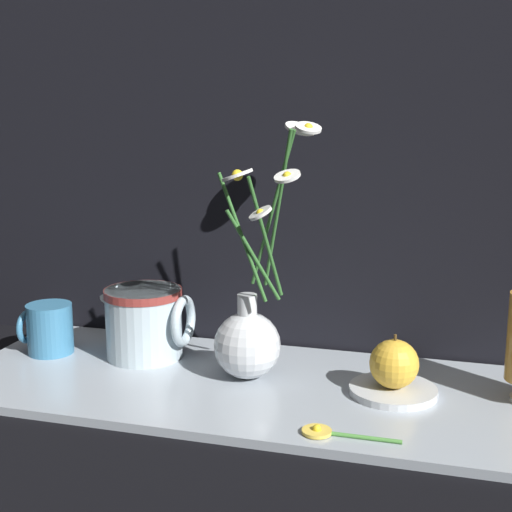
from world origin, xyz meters
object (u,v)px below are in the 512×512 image
Objects in this scene: ceramic_pitcher at (145,320)px; orange_fruit at (394,364)px; yellow_mug at (48,328)px; vase_with_flowers at (249,334)px.

ceramic_pitcher is 1.94× the size of orange_fruit.
yellow_mug is at bearing 177.64° from orange_fruit.
vase_with_flowers is 0.21m from orange_fruit.
vase_with_flowers is at bearing -2.75° from yellow_mug.
vase_with_flowers is 4.46× the size of yellow_mug.
vase_with_flowers is 2.51× the size of ceramic_pitcher.
orange_fruit is at bearing -1.71° from vase_with_flowers.
yellow_mug is at bearing 177.25° from vase_with_flowers.
vase_with_flowers is 0.18m from ceramic_pitcher.
ceramic_pitcher is (-0.18, 0.04, -0.01)m from vase_with_flowers.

